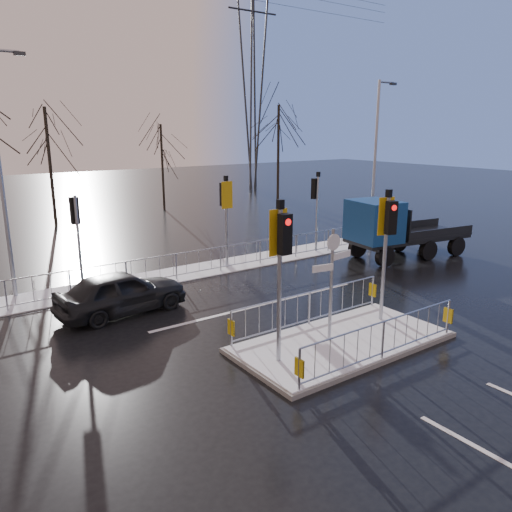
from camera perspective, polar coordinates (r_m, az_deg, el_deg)
ground at (r=14.03m, az=9.80°, el=-9.91°), size 120.00×120.00×0.00m
snow_verge at (r=20.58m, az=-7.30°, el=-1.78°), size 30.00×2.00×0.04m
lane_markings at (r=13.81m, az=10.79°, el=-10.33°), size 8.00×11.38×0.01m
traffic_island at (r=13.87m, az=9.81°, el=-8.43°), size 6.00×3.04×4.15m
far_kerb_fixtures at (r=20.03m, az=-5.96°, el=0.76°), size 18.00×0.65×3.83m
car_far_lane at (r=16.34m, az=-15.12°, el=-4.01°), size 4.23×2.01×1.40m
flatbed_truck at (r=22.86m, az=14.89°, el=3.13°), size 6.07×2.94×2.70m
tree_far_a at (r=31.75m, az=-22.68°, el=11.73°), size 3.75×3.75×7.08m
tree_far_b at (r=36.28m, az=-10.72°, el=11.76°), size 3.25×3.25×6.14m
tree_far_c at (r=37.85m, az=2.58°, el=13.55°), size 4.00×4.00×7.55m
street_lamp_right at (r=26.37m, az=13.58°, el=11.14°), size 1.25×0.18×8.00m
street_lamp_left at (r=18.66m, az=-27.06°, el=9.08°), size 1.25×0.18×8.20m
pylon_wires at (r=47.13m, az=-1.55°, el=20.90°), size 70.00×2.38×19.97m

